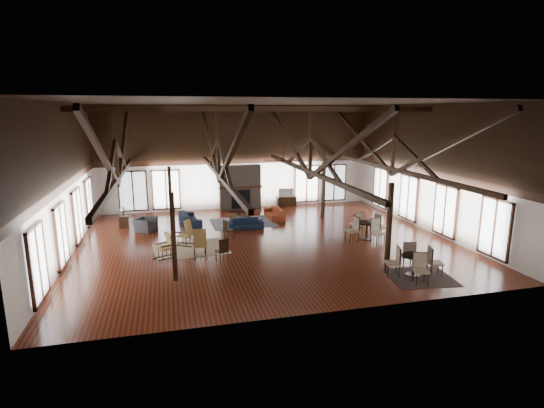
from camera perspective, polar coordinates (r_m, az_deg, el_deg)
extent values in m
plane|color=#5B2813|center=(18.86, -0.82, -5.09)|extent=(16.00, 16.00, 0.00)
cube|color=black|center=(17.99, -0.88, 13.46)|extent=(16.00, 14.00, 0.02)
cube|color=silver|center=(25.00, -4.54, 6.23)|extent=(16.00, 0.02, 6.00)
cube|color=silver|center=(11.59, 7.07, -0.97)|extent=(16.00, 0.02, 6.00)
cube|color=silver|center=(18.14, -26.31, 2.66)|extent=(0.02, 14.00, 6.00)
cube|color=silver|center=(21.45, 20.50, 4.47)|extent=(0.02, 14.00, 6.00)
cube|color=black|center=(17.99, -0.88, 12.67)|extent=(15.60, 0.18, 0.22)
cube|color=black|center=(17.81, -20.03, 3.21)|extent=(0.16, 13.70, 0.18)
cube|color=black|center=(17.66, -20.35, 7.53)|extent=(0.14, 0.14, 2.70)
cube|color=black|center=(21.15, -19.35, 7.94)|extent=(0.15, 7.07, 3.12)
cube|color=black|center=(14.21, -21.77, 5.92)|extent=(0.15, 7.07, 3.12)
cube|color=black|center=(17.83, -7.14, 3.87)|extent=(0.16, 13.70, 0.18)
cube|color=black|center=(17.69, -7.25, 8.20)|extent=(0.14, 0.14, 2.70)
cube|color=black|center=(21.17, -8.40, 8.50)|extent=(0.15, 7.07, 3.12)
cube|color=black|center=(14.24, -5.53, 6.75)|extent=(0.15, 7.07, 3.12)
cube|color=black|center=(18.73, 5.13, 4.32)|extent=(0.16, 13.70, 0.18)
cube|color=black|center=(18.59, 5.21, 8.44)|extent=(0.14, 0.14, 2.70)
cube|color=black|center=(21.93, 2.17, 8.75)|extent=(0.15, 7.07, 3.12)
cube|color=black|center=(15.35, 9.52, 7.04)|extent=(0.15, 7.07, 3.12)
cube|color=black|center=(20.39, 15.85, 4.55)|extent=(0.16, 13.70, 0.18)
cube|color=black|center=(20.26, 16.08, 8.34)|extent=(0.14, 0.14, 2.70)
cube|color=black|center=(23.36, 11.75, 8.72)|extent=(0.15, 7.07, 3.12)
cube|color=black|center=(17.33, 21.84, 6.92)|extent=(0.15, 7.07, 3.12)
cube|color=black|center=(14.61, -13.10, -4.38)|extent=(0.16, 0.16, 3.05)
cube|color=black|center=(16.71, 15.50, -2.41)|extent=(0.16, 0.16, 3.05)
cube|color=black|center=(21.42, -13.50, 0.90)|extent=(0.16, 0.16, 3.05)
cube|color=black|center=(22.90, 6.93, 1.88)|extent=(0.16, 0.16, 3.05)
cube|color=#6E6154|center=(24.92, -4.35, 2.27)|extent=(2.40, 0.62, 2.60)
cube|color=black|center=(24.74, -4.20, 0.66)|extent=(1.10, 0.06, 1.10)
cube|color=black|center=(24.64, -4.24, 2.27)|extent=(2.50, 0.20, 0.12)
cylinder|color=black|center=(17.22, 1.53, 7.01)|extent=(0.04, 0.04, 0.70)
cylinder|color=black|center=(17.26, 1.53, 5.86)|extent=(0.20, 0.20, 0.10)
cube|color=black|center=(17.38, 2.96, 5.89)|extent=(0.70, 0.12, 0.02)
cube|color=black|center=(17.69, 1.14, 6.02)|extent=(0.12, 0.70, 0.02)
cube|color=black|center=(17.14, 0.07, 5.82)|extent=(0.70, 0.12, 0.02)
cube|color=black|center=(16.83, 1.94, 5.69)|extent=(0.12, 0.70, 0.02)
imported|color=#121C31|center=(20.90, -3.55, -2.65)|extent=(1.74, 0.75, 0.50)
imported|color=black|center=(22.04, -10.97, -1.93)|extent=(2.16, 1.12, 0.60)
imported|color=maroon|center=(22.83, 0.32, -1.26)|extent=(1.90, 0.75, 0.56)
cube|color=brown|center=(21.96, -4.33, -1.50)|extent=(1.26, 0.93, 0.06)
cube|color=brown|center=(21.76, -5.48, -2.24)|extent=(0.06, 0.06, 0.38)
cube|color=brown|center=(22.12, -5.63, -2.00)|extent=(0.06, 0.06, 0.38)
cube|color=brown|center=(21.92, -3.01, -2.10)|extent=(0.06, 0.06, 0.38)
cube|color=brown|center=(22.28, -3.20, -1.86)|extent=(0.06, 0.06, 0.38)
imported|color=#B2B2B2|center=(21.85, -4.48, -1.23)|extent=(0.24, 0.24, 0.20)
imported|color=#2A2B2D|center=(21.33, -16.68, -2.66)|extent=(1.27, 1.23, 0.64)
cube|color=black|center=(22.31, -19.28, -2.25)|extent=(0.44, 0.44, 0.58)
cylinder|color=black|center=(22.21, -19.36, -1.09)|extent=(0.08, 0.08, 0.35)
cone|color=#F4EECD|center=(22.16, -19.40, -0.51)|extent=(0.31, 0.31, 0.25)
cube|color=olive|center=(18.64, -11.73, -4.15)|extent=(0.67, 0.68, 0.05)
cube|color=olive|center=(18.44, -11.14, -3.18)|extent=(0.42, 0.53, 0.73)
cube|color=black|center=(18.58, -11.98, -5.55)|extent=(0.80, 0.50, 0.05)
cube|color=black|center=(18.93, -11.38, -5.18)|extent=(0.80, 0.50, 0.05)
cube|color=olive|center=(17.14, -9.68, -5.50)|extent=(0.53, 0.51, 0.05)
cube|color=olive|center=(16.81, -9.69, -4.59)|extent=(0.52, 0.21, 0.74)
cube|color=black|center=(17.26, -10.35, -6.87)|extent=(0.08, 0.91, 0.05)
cube|color=black|center=(17.28, -8.92, -6.80)|extent=(0.08, 0.91, 0.05)
cube|color=olive|center=(17.20, -14.27, -5.83)|extent=(0.59, 0.60, 0.05)
cube|color=olive|center=(17.19, -13.71, -4.72)|extent=(0.36, 0.48, 0.65)
cube|color=black|center=(17.15, -13.93, -7.18)|extent=(0.74, 0.40, 0.05)
cube|color=black|center=(17.48, -14.48, -6.84)|extent=(0.74, 0.40, 0.05)
cube|color=black|center=(19.25, -5.83, -3.52)|extent=(0.49, 0.49, 0.05)
cube|color=black|center=(19.10, -6.29, -2.90)|extent=(0.17, 0.37, 0.50)
cylinder|color=black|center=(19.31, -5.82, -4.10)|extent=(0.03, 0.03, 0.41)
cube|color=black|center=(16.41, -6.78, -6.30)|extent=(0.52, 0.52, 0.05)
cube|color=black|center=(16.18, -6.49, -5.60)|extent=(0.39, 0.18, 0.52)
cylinder|color=black|center=(16.48, -6.76, -7.00)|extent=(0.03, 0.03, 0.43)
cylinder|color=black|center=(15.69, 18.60, -6.61)|extent=(0.86, 0.86, 0.04)
cylinder|color=black|center=(15.80, 18.51, -7.82)|extent=(0.10, 0.10, 0.71)
cylinder|color=black|center=(15.93, 18.42, -9.02)|extent=(0.51, 0.51, 0.04)
cylinder|color=black|center=(19.47, 12.67, -2.47)|extent=(0.91, 0.91, 0.04)
cylinder|color=black|center=(19.57, 12.62, -3.53)|extent=(0.10, 0.10, 0.75)
cylinder|color=black|center=(19.67, 12.56, -4.59)|extent=(0.54, 0.54, 0.04)
imported|color=#B2B2B2|center=(15.69, 18.60, -6.36)|extent=(0.15, 0.15, 0.09)
imported|color=#B2B2B2|center=(19.43, 12.94, -2.28)|extent=(0.16, 0.16, 0.11)
cube|color=black|center=(25.81, 1.95, 0.36)|extent=(1.15, 0.43, 0.58)
imported|color=#B2B2B2|center=(25.69, 1.86, 1.56)|extent=(0.93, 0.15, 0.53)
cube|color=#CAAB8C|center=(18.19, -10.89, -5.95)|extent=(3.20, 2.66, 0.01)
cube|color=#181E45|center=(22.07, -3.89, -2.50)|extent=(3.29, 2.50, 0.01)
cube|color=black|center=(15.86, 19.29, -9.23)|extent=(2.38, 2.22, 0.01)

